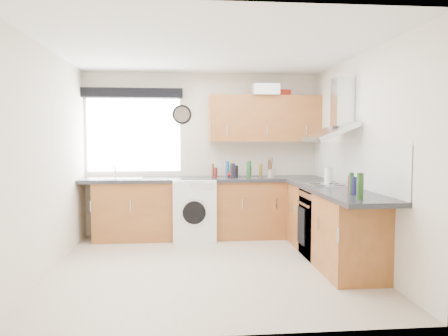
{
  "coord_description": "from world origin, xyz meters",
  "views": [
    {
      "loc": [
        -0.3,
        -5.01,
        1.51
      ],
      "look_at": [
        0.25,
        0.85,
        1.1
      ],
      "focal_mm": 35.0,
      "sensor_mm": 36.0,
      "label": 1
    }
  ],
  "objects": [
    {
      "name": "worktop_back",
      "position": [
        0.0,
        1.5,
        0.89
      ],
      "size": [
        3.6,
        0.62,
        0.05
      ],
      "primitive_type": "cube",
      "color": "#222327",
      "rests_on": "base_cab_back"
    },
    {
      "name": "washing_machine",
      "position": [
        -0.15,
        1.4,
        0.45
      ],
      "size": [
        0.64,
        0.62,
        0.91
      ],
      "primitive_type": "cube",
      "rotation": [
        0.0,
        0.0,
        0.03
      ],
      "color": "white",
      "rests_on": "ground_plane"
    },
    {
      "name": "kitchen_roll",
      "position": [
        1.56,
        0.43,
        1.02
      ],
      "size": [
        0.11,
        0.11,
        0.22
      ],
      "primitive_type": "cylinder",
      "rotation": [
        0.0,
        0.0,
        0.12
      ],
      "color": "white",
      "rests_on": "worktop_right"
    },
    {
      "name": "base_cab_corner",
      "position": [
        1.5,
        1.5,
        0.43
      ],
      "size": [
        0.6,
        0.6,
        0.86
      ],
      "primitive_type": "cube",
      "color": "brown",
      "rests_on": "ground_plane"
    },
    {
      "name": "ground_plane",
      "position": [
        0.0,
        0.0,
        0.0
      ],
      "size": [
        3.6,
        3.6,
        0.0
      ],
      "primitive_type": "plane",
      "color": "beige"
    },
    {
      "name": "base_cab_back",
      "position": [
        -0.1,
        1.51,
        0.43
      ],
      "size": [
        3.0,
        0.58,
        0.86
      ],
      "primitive_type": "cube",
      "color": "brown",
      "rests_on": "ground_plane"
    },
    {
      "name": "wall_left",
      "position": [
        -1.8,
        0.0,
        1.25
      ],
      "size": [
        0.02,
        3.6,
        2.5
      ],
      "primitive_type": "cube",
      "color": "silver",
      "rests_on": "ground_plane"
    },
    {
      "name": "jar_7",
      "position": [
        0.69,
        1.51,
        1.03
      ],
      "size": [
        0.07,
        0.07,
        0.24
      ],
      "primitive_type": "cylinder",
      "color": "#1F5726",
      "rests_on": "worktop_back"
    },
    {
      "name": "upper_cabinets",
      "position": [
        0.95,
        1.62,
        1.8
      ],
      "size": [
        1.7,
        0.35,
        0.7
      ],
      "primitive_type": "cube",
      "color": "brown",
      "rests_on": "wall_back"
    },
    {
      "name": "wall_clock",
      "position": [
        -0.32,
        1.78,
        1.87
      ],
      "size": [
        0.3,
        0.04,
        0.3
      ],
      "primitive_type": "cylinder",
      "rotation": [
        1.57,
        0.0,
        0.0
      ],
      "color": "black",
      "rests_on": "wall_back"
    },
    {
      "name": "oven",
      "position": [
        1.5,
        0.3,
        0.42
      ],
      "size": [
        0.56,
        0.58,
        0.85
      ],
      "primitive_type": "cube",
      "color": "black",
      "rests_on": "ground_plane"
    },
    {
      "name": "jar_9",
      "position": [
        0.19,
        1.52,
        0.98
      ],
      "size": [
        0.05,
        0.05,
        0.15
      ],
      "primitive_type": "cylinder",
      "color": "#591216",
      "rests_on": "worktop_back"
    },
    {
      "name": "bottle_2",
      "position": [
        1.48,
        -0.62,
        1.01
      ],
      "size": [
        0.06,
        0.06,
        0.19
      ],
      "primitive_type": "cylinder",
      "color": "#1A1851",
      "rests_on": "worktop_right"
    },
    {
      "name": "ceiling",
      "position": [
        0.0,
        0.0,
        2.5
      ],
      "size": [
        3.6,
        3.6,
        0.02
      ],
      "primitive_type": "cube",
      "color": "white",
      "rests_on": "wall_back"
    },
    {
      "name": "jar_3",
      "position": [
        0.38,
        1.63,
        1.03
      ],
      "size": [
        0.05,
        0.05,
        0.23
      ],
      "primitive_type": "cylinder",
      "color": "#1C5689",
      "rests_on": "worktop_back"
    },
    {
      "name": "window_blind",
      "position": [
        -1.05,
        1.7,
        2.18
      ],
      "size": [
        1.5,
        0.18,
        0.14
      ],
      "primitive_type": "cube",
      "color": "black",
      "rests_on": "wall_back"
    },
    {
      "name": "wall_back",
      "position": [
        0.0,
        1.8,
        1.25
      ],
      "size": [
        3.6,
        0.02,
        2.5
      ],
      "primitive_type": "cube",
      "color": "silver",
      "rests_on": "ground_plane"
    },
    {
      "name": "jar_0",
      "position": [
        0.46,
        1.56,
        1.01
      ],
      "size": [
        0.05,
        0.05,
        0.21
      ],
      "primitive_type": "cylinder",
      "color": "navy",
      "rests_on": "worktop_back"
    },
    {
      "name": "wall_right",
      "position": [
        1.8,
        0.0,
        1.25
      ],
      "size": [
        0.02,
        3.6,
        2.5
      ],
      "primitive_type": "cube",
      "color": "silver",
      "rests_on": "ground_plane"
    },
    {
      "name": "jar_5",
      "position": [
        0.88,
        1.56,
        1.01
      ],
      "size": [
        0.05,
        0.05,
        0.2
      ],
      "primitive_type": "cylinder",
      "color": "brown",
      "rests_on": "worktop_back"
    },
    {
      "name": "jar_1",
      "position": [
        0.46,
        1.57,
        1.0
      ],
      "size": [
        0.07,
        0.07,
        0.18
      ],
      "primitive_type": "cylinder",
      "color": "#30211A",
      "rests_on": "worktop_back"
    },
    {
      "name": "worktop_right",
      "position": [
        1.5,
        0.0,
        0.89
      ],
      "size": [
        0.62,
        2.42,
        0.05
      ],
      "primitive_type": "cube",
      "color": "#222327",
      "rests_on": "base_cab_right"
    },
    {
      "name": "bottle_1",
      "position": [
        1.46,
        -0.59,
        1.01
      ],
      "size": [
        0.07,
        0.07,
        0.2
      ],
      "primitive_type": "cylinder",
      "color": "maroon",
      "rests_on": "worktop_right"
    },
    {
      "name": "storage_box",
      "position": [
        1.24,
        1.72,
        2.2
      ],
      "size": [
        0.25,
        0.22,
        0.1
      ],
      "primitive_type": "cube",
      "rotation": [
        0.0,
        0.0,
        0.22
      ],
      "color": "red",
      "rests_on": "upper_cabinets"
    },
    {
      "name": "jar_6",
      "position": [
        0.51,
        1.63,
        1.0
      ],
      "size": [
        0.07,
        0.07,
        0.17
      ],
      "primitive_type": "cylinder",
      "color": "black",
      "rests_on": "worktop_back"
    },
    {
      "name": "jar_2",
      "position": [
        0.72,
        1.58,
        0.99
      ],
      "size": [
        0.04,
        0.04,
        0.16
      ],
      "primitive_type": "cylinder",
      "color": "maroon",
      "rests_on": "worktop_back"
    },
    {
      "name": "window",
      "position": [
        -1.05,
        1.79,
        1.55
      ],
      "size": [
        1.4,
        0.02,
        1.1
      ],
      "primitive_type": "cube",
      "color": "white",
      "rests_on": "wall_back"
    },
    {
      "name": "tomato_cluster",
      "position": [
        0.44,
        1.65,
        0.95
      ],
      "size": [
        0.2,
        0.2,
        0.07
      ],
      "primitive_type": null,
      "rotation": [
        0.0,
        0.0,
        0.32
      ],
      "color": "#AD0409",
      "rests_on": "worktop_back"
    },
    {
      "name": "wall_front",
      "position": [
        0.0,
        -1.8,
        1.25
      ],
      "size": [
        3.6,
        0.02,
        2.5
      ],
      "primitive_type": "cube",
      "color": "silver",
      "rests_on": "ground_plane"
    },
    {
      "name": "extractor_hood",
      "position": [
        1.6,
        0.3,
        1.77
      ],
      "size": [
        0.52,
        0.78,
        0.66
      ],
      "primitive_type": null,
      "color": "silver",
      "rests_on": "wall_right"
    },
    {
      "name": "sink",
      "position": [
        -1.33,
        1.5,
        0.95
      ],
      "size": [
        0.84,
        0.46,
        0.1
      ],
      "primitive_type": null,
      "color": "silver",
      "rests_on": "worktop_back"
    },
    {
      "name": "hob_plate",
      "position": [
        1.5,
        0.3,
        0.92
      ],
      "size": [
        0.52,
        0.52,
        0.01
      ],
      "primitive_type": "cube",
      "color": "silver",
      "rests_on": "worktop_right"
    },
    {
      "name": "jar_4",
      "position": [
        0.42,
        1.37,
        1.02
      ],
      "size": [
        0.06,
        0.06,
        0.22
      ],
      "primitive_type": "cylinder",
      "color": "black",
      "rests_on": "worktop_back"
    },
    {
      "name": "bottle_0",
      "position": [
        1.41,
        -0.94,
        1.04
      ],
      "size": [
        0.07,
        0.07,
        0.26
      ],
      "primitive_type": "cylinder",
      "color": "#204719",
      "rests_on": "worktop_right"
    },
    {
      "name": "jar_8",
      "position": [
        0.15,
        1.57,
        1.01
      ],
      "size": [
        0.04,
        0.04,
        0.21
      ],
      "primitive_type": "cylinder",
      "color": "brown",
      "rests_on": "worktop_back"
    },
    {
      "name": "splashback",
      "position": [
        1.79,
        0.3,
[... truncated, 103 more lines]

